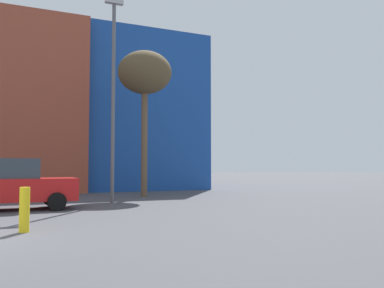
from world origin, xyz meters
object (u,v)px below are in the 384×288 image
street_lamp (113,88)px  bollard_yellow_1 (24,210)px  parked_car_2 (13,184)px  bare_tree_0 (145,75)px

street_lamp → bollard_yellow_1: bearing=-118.7°
parked_car_2 → street_lamp: (3.97, 1.19, 4.11)m
bare_tree_0 → street_lamp: bearing=-126.7°
parked_car_2 → bollard_yellow_1: size_ratio=4.00×
street_lamp → parked_car_2: bearing=-163.3°
parked_car_2 → street_lamp: 5.84m
bare_tree_0 → street_lamp: 4.47m
bare_tree_0 → street_lamp: street_lamp is taller
bollard_yellow_1 → street_lamp: (3.77, 6.90, 4.50)m
bollard_yellow_1 → street_lamp: street_lamp is taller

